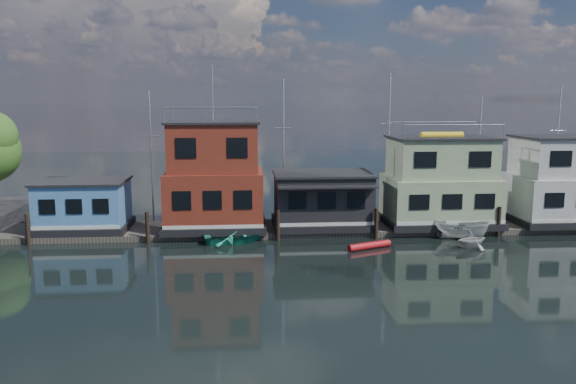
{
  "coord_description": "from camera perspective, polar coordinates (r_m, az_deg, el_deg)",
  "views": [
    {
      "loc": [
        -6.22,
        -29.11,
        9.83
      ],
      "look_at": [
        -3.07,
        12.0,
        3.0
      ],
      "focal_mm": 35.0,
      "sensor_mm": 36.0,
      "label": 1
    }
  ],
  "objects": [
    {
      "name": "houseboat_white",
      "position": [
        48.39,
        26.39,
        0.95
      ],
      "size": [
        8.4,
        5.9,
        6.66
      ],
      "color": "black",
      "rests_on": "dock"
    },
    {
      "name": "houseboat_red",
      "position": [
        41.57,
        -7.48,
        1.41
      ],
      "size": [
        7.4,
        5.9,
        11.86
      ],
      "color": "black",
      "rests_on": "dock"
    },
    {
      "name": "pilings",
      "position": [
        39.74,
        4.25,
        -3.31
      ],
      "size": [
        42.28,
        0.28,
        2.2
      ],
      "color": "#2D2116",
      "rests_on": "ground"
    },
    {
      "name": "houseboat_blue",
      "position": [
        43.44,
        -20.04,
        -1.28
      ],
      "size": [
        6.4,
        4.9,
        3.66
      ],
      "color": "black",
      "rests_on": "dock"
    },
    {
      "name": "houseboat_green",
      "position": [
        44.12,
        15.16,
        0.89
      ],
      "size": [
        8.4,
        5.9,
        7.03
      ],
      "color": "black",
      "rests_on": "dock"
    },
    {
      "name": "ground",
      "position": [
        31.35,
        7.38,
        -8.95
      ],
      "size": [
        160.0,
        160.0,
        0.0
      ],
      "primitive_type": "plane",
      "color": "black",
      "rests_on": "ground"
    },
    {
      "name": "dock",
      "position": [
        42.68,
        4.12,
        -3.66
      ],
      "size": [
        48.0,
        5.0,
        0.4
      ],
      "primitive_type": "cube",
      "color": "#595147",
      "rests_on": "ground"
    },
    {
      "name": "dinghy_white",
      "position": [
        39.46,
        18.13,
        -4.58
      ],
      "size": [
        2.84,
        2.63,
        1.23
      ],
      "primitive_type": "imported",
      "rotation": [
        0.0,
        0.0,
        1.87
      ],
      "color": "beige",
      "rests_on": "ground"
    },
    {
      "name": "motorboat",
      "position": [
        41.64,
        17.19,
        -3.64
      ],
      "size": [
        4.06,
        3.01,
        1.48
      ],
      "primitive_type": "imported",
      "rotation": [
        0.0,
        0.0,
        1.1
      ],
      "color": "silver",
      "rests_on": "ground"
    },
    {
      "name": "red_kayak",
      "position": [
        37.79,
        8.26,
        -5.4
      ],
      "size": [
        3.13,
        1.69,
        0.47
      ],
      "primitive_type": "cylinder",
      "rotation": [
        0.0,
        1.57,
        0.4
      ],
      "color": "red",
      "rests_on": "ground"
    },
    {
      "name": "houseboat_dark",
      "position": [
        42.15,
        3.49,
        -0.74
      ],
      "size": [
        7.4,
        6.1,
        4.06
      ],
      "color": "black",
      "rests_on": "dock"
    },
    {
      "name": "dinghy_teal",
      "position": [
        39.24,
        -5.47,
        -4.47
      ],
      "size": [
        4.83,
        3.85,
        0.9
      ],
      "primitive_type": "imported",
      "rotation": [
        0.0,
        0.0,
        1.76
      ],
      "color": "teal",
      "rests_on": "ground"
    },
    {
      "name": "background_masts",
      "position": [
        48.57,
        8.72,
        4.24
      ],
      "size": [
        36.4,
        0.16,
        12.0
      ],
      "color": "silver",
      "rests_on": "ground"
    }
  ]
}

